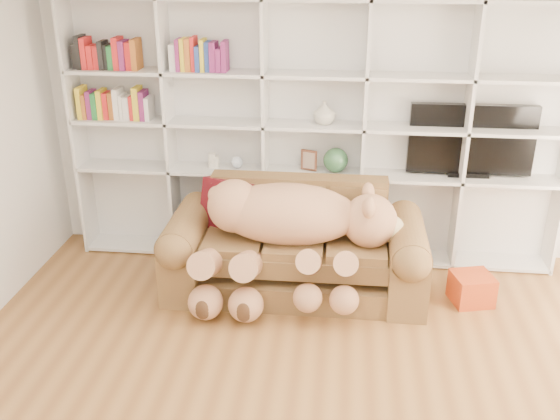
# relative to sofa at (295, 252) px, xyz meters

# --- Properties ---
(wall_back) EXTENTS (5.00, 0.02, 2.70)m
(wall_back) POSITION_rel_sofa_xyz_m (0.11, 0.82, 1.00)
(wall_back) COLOR white
(wall_back) RESTS_ON floor
(bookshelf) EXTENTS (4.43, 0.35, 2.40)m
(bookshelf) POSITION_rel_sofa_xyz_m (-0.13, 0.68, 0.96)
(bookshelf) COLOR silver
(bookshelf) RESTS_ON floor
(sofa) EXTENTS (2.18, 0.94, 0.92)m
(sofa) POSITION_rel_sofa_xyz_m (0.00, 0.00, 0.00)
(sofa) COLOR brown
(sofa) RESTS_ON floor
(teddy_bear) EXTENTS (1.72, 0.92, 1.00)m
(teddy_bear) POSITION_rel_sofa_xyz_m (-0.05, -0.18, 0.30)
(teddy_bear) COLOR tan
(teddy_bear) RESTS_ON sofa
(throw_pillow) EXTENTS (0.50, 0.40, 0.46)m
(throw_pillow) POSITION_rel_sofa_xyz_m (-0.63, 0.15, 0.34)
(throw_pillow) COLOR #500D0D
(throw_pillow) RESTS_ON sofa
(gift_box) EXTENTS (0.38, 0.37, 0.25)m
(gift_box) POSITION_rel_sofa_xyz_m (1.50, -0.08, -0.22)
(gift_box) COLOR #B43E18
(gift_box) RESTS_ON floor
(tv) EXTENTS (1.10, 0.18, 0.65)m
(tv) POSITION_rel_sofa_xyz_m (1.49, 0.68, 0.84)
(tv) COLOR black
(tv) RESTS_ON bookshelf
(picture_frame) EXTENTS (0.15, 0.08, 0.19)m
(picture_frame) POSITION_rel_sofa_xyz_m (0.06, 0.63, 0.62)
(picture_frame) COLOR #552D1D
(picture_frame) RESTS_ON bookshelf
(green_vase) EXTENTS (0.23, 0.23, 0.23)m
(green_vase) POSITION_rel_sofa_xyz_m (0.31, 0.63, 0.63)
(green_vase) COLOR #32613A
(green_vase) RESTS_ON bookshelf
(figurine_tall) EXTENTS (0.09, 0.09, 0.14)m
(figurine_tall) POSITION_rel_sofa_xyz_m (-0.84, 0.63, 0.59)
(figurine_tall) COLOR beige
(figurine_tall) RESTS_ON bookshelf
(figurine_short) EXTENTS (0.08, 0.08, 0.11)m
(figurine_short) POSITION_rel_sofa_xyz_m (-0.80, 0.63, 0.57)
(figurine_short) COLOR beige
(figurine_short) RESTS_ON bookshelf
(snow_globe) EXTENTS (0.11, 0.11, 0.11)m
(snow_globe) POSITION_rel_sofa_xyz_m (-0.60, 0.63, 0.58)
(snow_globe) COLOR white
(snow_globe) RESTS_ON bookshelf
(shelf_vase) EXTENTS (0.21, 0.21, 0.21)m
(shelf_vase) POSITION_rel_sofa_xyz_m (0.19, 0.63, 1.07)
(shelf_vase) COLOR beige
(shelf_vase) RESTS_ON bookshelf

